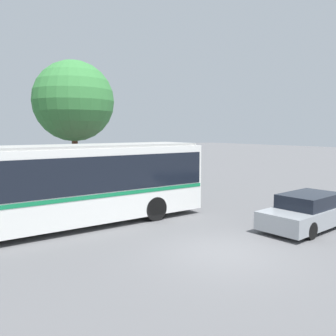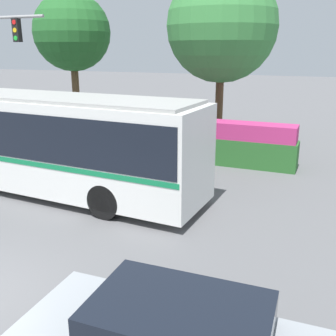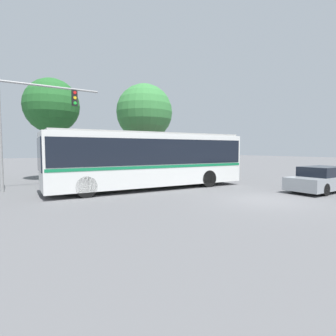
{
  "view_description": "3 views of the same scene",
  "coord_description": "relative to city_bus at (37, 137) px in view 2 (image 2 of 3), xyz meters",
  "views": [
    {
      "loc": [
        -7.77,
        -7.17,
        3.71
      ],
      "look_at": [
        2.54,
        5.88,
        1.93
      ],
      "focal_mm": 37.5,
      "sensor_mm": 36.0,
      "label": 1
    },
    {
      "loc": [
        6.14,
        -4.32,
        4.51
      ],
      "look_at": [
        2.03,
        5.48,
        1.3
      ],
      "focal_mm": 42.12,
      "sensor_mm": 36.0,
      "label": 2
    },
    {
      "loc": [
        -9.86,
        -7.64,
        2.23
      ],
      "look_at": [
        -1.5,
        5.44,
        1.14
      ],
      "focal_mm": 28.51,
      "sensor_mm": 36.0,
      "label": 3
    }
  ],
  "objects": [
    {
      "name": "city_bus",
      "position": [
        0.0,
        0.0,
        0.0
      ],
      "size": [
        11.43,
        3.05,
        3.16
      ],
      "rotation": [
        0.0,
        0.0,
        3.09
      ],
      "color": "silver",
      "rests_on": "ground"
    },
    {
      "name": "flowering_hedge",
      "position": [
        3.71,
        5.45,
        -0.94
      ],
      "size": [
        7.99,
        1.05,
        1.73
      ],
      "color": "#286028",
      "rests_on": "ground"
    },
    {
      "name": "street_tree_left",
      "position": [
        -3.86,
        7.61,
        3.52
      ],
      "size": [
        3.87,
        3.87,
        7.28
      ],
      "color": "brown",
      "rests_on": "ground"
    },
    {
      "name": "street_tree_centre",
      "position": [
        3.82,
        7.99,
        3.69
      ],
      "size": [
        4.92,
        4.92,
        7.96
      ],
      "color": "brown",
      "rests_on": "ground"
    }
  ]
}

